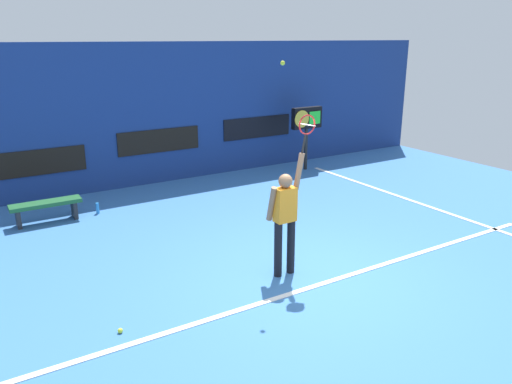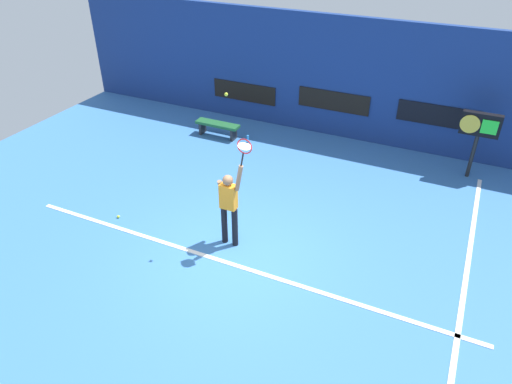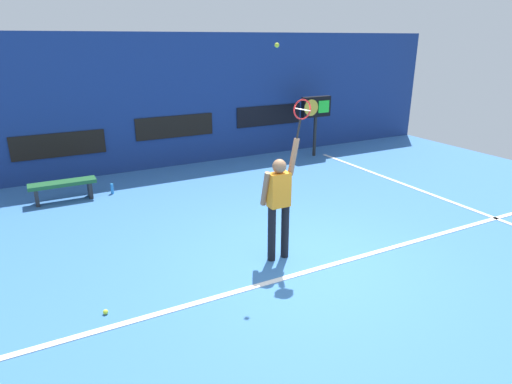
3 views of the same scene
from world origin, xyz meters
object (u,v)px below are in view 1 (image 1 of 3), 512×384
Objects in this scene: court_bench at (46,207)px; spare_ball at (120,331)px; scoreboard_clock at (307,121)px; tennis_ball at (283,63)px; water_bottle at (98,208)px; tennis_player at (285,216)px; tennis_racket at (307,127)px.

spare_ball is at bearing -89.57° from court_bench.
court_bench reaches higher than spare_ball.
scoreboard_clock is at bearing 37.55° from spare_ball.
water_bottle is at bearing 111.73° from tennis_ball.
tennis_player is 6.85m from scoreboard_clock.
court_bench is at bearing 90.43° from spare_ball.
water_bottle is (1.03, 0.00, -0.22)m from court_bench.
tennis_racket is 5.94m from court_bench.
tennis_racket is at bearing -64.45° from water_bottle.
tennis_ball is 7.05m from scoreboard_clock.
tennis_ball is at bearing 7.76° from spare_ball.
spare_ball is (-2.80, -0.29, -0.98)m from tennis_player.
scoreboard_clock is (4.39, 5.24, 0.40)m from tennis_player.
tennis_player is 29.24× the size of tennis_ball.
tennis_ball is 6.07m from court_bench.
court_bench is 4.85m from spare_ball.
court_bench is at bearing 122.24° from tennis_ball.
tennis_player is 4.98m from water_bottle.
tennis_racket is 5.53m from water_bottle.
tennis_player is 29.24× the size of spare_ball.
tennis_racket is 2.60× the size of water_bottle.
court_bench is (-3.21, 4.56, -2.05)m from tennis_racket.
tennis_racket is at bearing -0.65° from tennis_player.
tennis_racket reaches higher than scoreboard_clock.
spare_ball is at bearing -174.14° from tennis_player.
scoreboard_clock is 6.36m from water_bottle.
court_bench is at bearing -174.56° from scoreboard_clock.
tennis_racket is at bearing 5.10° from spare_ball.
tennis_racket is 1.04m from tennis_ball.
tennis_ball is at bearing -68.27° from water_bottle.
tennis_ball reaches higher than spare_ball.
tennis_player is 2.33m from tennis_ball.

